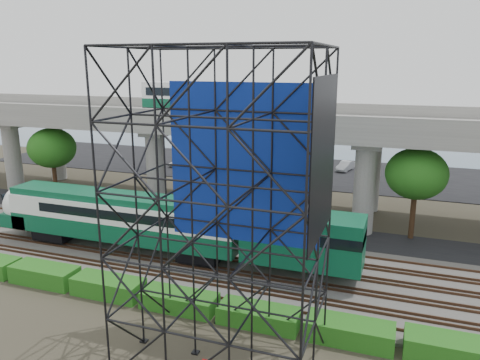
% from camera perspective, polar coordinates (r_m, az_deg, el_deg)
% --- Properties ---
extents(ground, '(140.00, 140.00, 0.00)m').
position_cam_1_polar(ground, '(33.13, -5.52, -11.57)').
color(ground, '#474233').
rests_on(ground, ground).
extents(ballast_bed, '(90.00, 12.00, 0.20)m').
position_cam_1_polar(ballast_bed, '(34.73, -4.10, -10.10)').
color(ballast_bed, slate).
rests_on(ballast_bed, ground).
extents(service_road, '(90.00, 5.00, 0.08)m').
position_cam_1_polar(service_road, '(42.09, 0.58, -5.70)').
color(service_road, black).
rests_on(service_road, ground).
extents(parking_lot, '(90.00, 18.00, 0.08)m').
position_cam_1_polar(parking_lot, '(63.88, 7.52, 1.12)').
color(parking_lot, black).
rests_on(parking_lot, ground).
extents(harbor_water, '(140.00, 40.00, 0.03)m').
position_cam_1_polar(harbor_water, '(85.11, 10.72, 4.25)').
color(harbor_water, '#455D72').
rests_on(harbor_water, ground).
extents(rail_tracks, '(90.00, 9.52, 0.16)m').
position_cam_1_polar(rail_tracks, '(34.66, -4.11, -9.82)').
color(rail_tracks, '#472D1E').
rests_on(rail_tracks, ballast_bed).
extents(commuter_train, '(29.30, 3.06, 4.30)m').
position_cam_1_polar(commuter_train, '(35.83, -11.32, -4.79)').
color(commuter_train, black).
rests_on(commuter_train, rail_tracks).
extents(overpass, '(80.00, 12.00, 12.40)m').
position_cam_1_polar(overpass, '(45.36, 2.33, 6.40)').
color(overpass, '#9E9B93').
rests_on(overpass, ground).
extents(scaffold_tower, '(9.36, 6.36, 15.00)m').
position_cam_1_polar(scaffold_tower, '(21.54, -2.23, -4.49)').
color(scaffold_tower, black).
rests_on(scaffold_tower, ground).
extents(hedge_strip, '(34.60, 1.80, 1.20)m').
position_cam_1_polar(hedge_strip, '(29.05, -7.40, -14.31)').
color(hedge_strip, '#165914').
rests_on(hedge_strip, ground).
extents(trees, '(40.94, 16.94, 7.69)m').
position_cam_1_polar(trees, '(47.35, -2.49, 3.48)').
color(trees, '#382314').
rests_on(trees, ground).
extents(suv, '(4.68, 2.64, 1.23)m').
position_cam_1_polar(suv, '(43.75, -8.16, -4.15)').
color(suv, black).
rests_on(suv, service_road).
extents(parked_cars, '(34.31, 9.46, 1.27)m').
position_cam_1_polar(parked_cars, '(63.29, 9.25, 1.53)').
color(parked_cars, silver).
rests_on(parked_cars, parking_lot).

